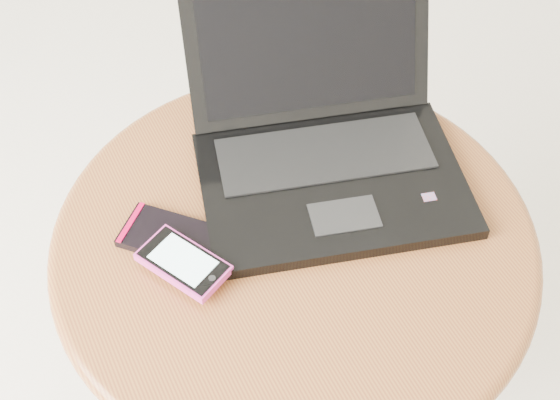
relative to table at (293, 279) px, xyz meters
name	(u,v)px	position (x,y,z in m)	size (l,w,h in m)	color
table	(293,279)	(0.00, 0.00, 0.00)	(0.60, 0.60, 0.47)	#58260F
laptop	(325,143)	(0.09, 0.08, 0.14)	(0.39, 0.38, 0.20)	black
phone_black	(173,237)	(-0.14, 0.05, 0.11)	(0.13, 0.13, 0.01)	black
phone_pink	(183,263)	(-0.14, 0.00, 0.12)	(0.10, 0.12, 0.01)	#CF3292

